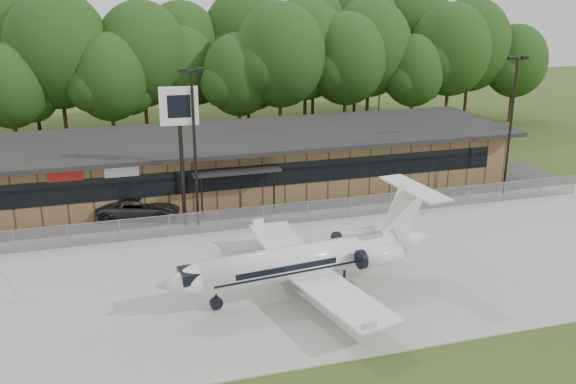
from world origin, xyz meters
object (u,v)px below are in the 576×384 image
object	(u,v)px
terminal	(246,160)
suv	(139,208)
business_jet	(310,260)
pole_sign	(180,121)

from	to	relation	value
terminal	suv	distance (m)	9.95
terminal	suv	xyz separation A→B (m)	(-8.58, -4.83, -1.42)
business_jet	suv	xyz separation A→B (m)	(-7.57, 13.69, -1.06)
terminal	suv	bearing A→B (deg)	-150.65
suv	pole_sign	xyz separation A→B (m)	(2.77, -2.32, 6.21)
business_jet	suv	world-z (taller)	business_jet
business_jet	pole_sign	size ratio (longest dim) A/B	1.66
suv	terminal	bearing A→B (deg)	-47.40
pole_sign	suv	bearing A→B (deg)	144.76
business_jet	suv	bearing A→B (deg)	112.42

